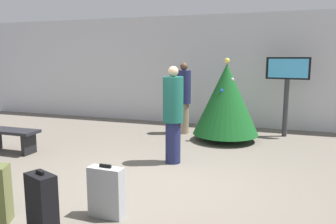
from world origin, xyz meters
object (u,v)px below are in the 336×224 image
suitcase_2 (42,205)px  flight_info_kiosk (287,80)px  traveller_0 (173,113)px  waiting_bench (11,136)px  suitcase_1 (106,192)px  traveller_1 (184,97)px  holiday_tree (226,99)px

suitcase_2 → flight_info_kiosk: bearing=67.0°
traveller_0 → waiting_bench: bearing=-172.8°
suitcase_1 → suitcase_2: size_ratio=0.89×
traveller_1 → suitcase_1: bearing=-85.0°
waiting_bench → suitcase_1: bearing=-29.9°
traveller_1 → suitcase_2: traveller_1 is taller
flight_info_kiosk → holiday_tree: bearing=-145.4°
suitcase_1 → suitcase_2: bearing=-124.2°
flight_info_kiosk → traveller_1: bearing=-168.7°
traveller_0 → suitcase_1: traveller_0 is taller
holiday_tree → waiting_bench: bearing=-148.7°
suitcase_2 → waiting_bench: bearing=138.5°
traveller_0 → holiday_tree: bearing=72.4°
traveller_1 → suitcase_1: (0.41, -4.75, -0.64)m
flight_info_kiosk → suitcase_1: 5.74m
waiting_bench → traveller_0: (3.38, 0.43, 0.59)m
holiday_tree → traveller_1: (-1.15, 0.42, -0.03)m
waiting_bench → traveller_0: size_ratio=0.68×
holiday_tree → waiting_bench: (-4.02, -2.45, -0.64)m
suitcase_1 → waiting_bench: bearing=150.1°
holiday_tree → suitcase_2: size_ratio=2.58×
waiting_bench → traveller_1: size_ratio=0.67×
flight_info_kiosk → suitcase_1: size_ratio=2.92×
traveller_0 → traveller_1: 2.49m
flight_info_kiosk → suitcase_1: flight_info_kiosk is taller
flight_info_kiosk → waiting_bench: flight_info_kiosk is taller
waiting_bench → suitcase_1: 3.78m
holiday_tree → traveller_0: (-0.64, -2.02, -0.04)m
suitcase_2 → holiday_tree: bearing=76.8°
suitcase_1 → suitcase_2: (-0.43, -0.63, 0.04)m
suitcase_2 → suitcase_1: bearing=55.8°
traveller_0 → traveller_1: size_ratio=0.99×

